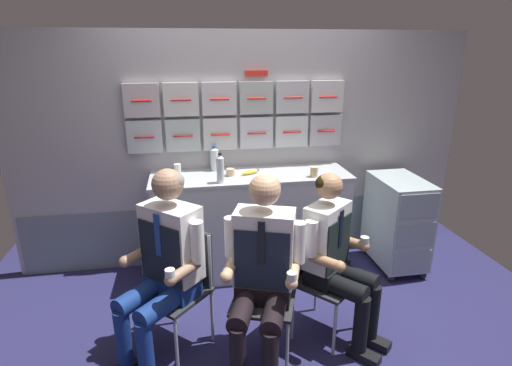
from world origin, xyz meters
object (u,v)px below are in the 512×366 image
(paper_cup_tan, at_px, (314,172))
(crew_member_by_counter, at_px, (337,253))
(service_trolley, at_px, (397,220))
(crew_member_left, at_px, (164,259))
(snack_banana, at_px, (250,172))
(folding_chair_left, at_px, (182,276))
(water_bottle_clear, at_px, (220,169))
(folding_chair_by_counter, at_px, (315,266))
(folding_chair_right, at_px, (266,281))
(crew_member_right, at_px, (262,267))

(paper_cup_tan, bearing_deg, crew_member_by_counter, -96.59)
(service_trolley, xyz_separation_m, crew_member_left, (-2.08, -0.83, 0.25))
(crew_member_by_counter, xyz_separation_m, snack_banana, (-0.43, 1.03, 0.29))
(folding_chair_left, relative_size, crew_member_left, 0.64)
(folding_chair_left, relative_size, crew_member_by_counter, 0.68)
(service_trolley, distance_m, water_bottle_clear, 1.74)
(crew_member_by_counter, bearing_deg, folding_chair_left, 171.94)
(water_bottle_clear, bearing_deg, crew_member_left, -118.77)
(folding_chair_by_counter, bearing_deg, paper_cup_tan, 74.44)
(crew_member_left, xyz_separation_m, folding_chair_right, (0.66, -0.05, -0.21))
(paper_cup_tan, relative_size, snack_banana, 0.51)
(service_trolley, xyz_separation_m, crew_member_by_counter, (-0.93, -0.86, 0.20))
(crew_member_right, xyz_separation_m, paper_cup_tan, (0.65, 1.03, 0.27))
(crew_member_right, bearing_deg, service_trolley, 34.64)
(crew_member_right, relative_size, crew_member_by_counter, 1.05)
(folding_chair_by_counter, bearing_deg, water_bottle_clear, 129.68)
(paper_cup_tan, bearing_deg, crew_member_left, -146.43)
(folding_chair_right, height_order, folding_chair_by_counter, same)
(paper_cup_tan, bearing_deg, crew_member_right, -122.25)
(service_trolley, distance_m, folding_chair_by_counter, 1.27)
(crew_member_right, bearing_deg, folding_chair_by_counter, 32.82)
(folding_chair_left, height_order, folding_chair_by_counter, same)
(crew_member_left, bearing_deg, folding_chair_left, 47.29)
(crew_member_by_counter, bearing_deg, service_trolley, 42.73)
(water_bottle_clear, bearing_deg, folding_chair_by_counter, -50.32)
(service_trolley, distance_m, paper_cup_tan, 0.98)
(crew_member_by_counter, relative_size, snack_banana, 7.10)
(crew_member_by_counter, bearing_deg, folding_chair_by_counter, 131.31)
(crew_member_left, distance_m, snack_banana, 1.25)
(folding_chair_left, distance_m, folding_chair_right, 0.58)
(crew_member_left, bearing_deg, water_bottle_clear, 61.23)
(crew_member_by_counter, bearing_deg, crew_member_right, -163.45)
(paper_cup_tan, bearing_deg, snack_banana, 163.02)
(crew_member_left, xyz_separation_m, crew_member_by_counter, (1.15, -0.03, -0.05))
(crew_member_left, height_order, snack_banana, crew_member_left)
(crew_member_left, height_order, folding_chair_by_counter, crew_member_left)
(folding_chair_by_counter, xyz_separation_m, snack_banana, (-0.32, 0.91, 0.45))
(folding_chair_by_counter, bearing_deg, snack_banana, 109.68)
(paper_cup_tan, bearing_deg, service_trolley, -0.50)
(water_bottle_clear, bearing_deg, crew_member_by_counter, -50.08)
(folding_chair_left, height_order, paper_cup_tan, paper_cup_tan)
(crew_member_left, xyz_separation_m, crew_member_right, (0.61, -0.20, -0.01))
(folding_chair_left, height_order, crew_member_by_counter, crew_member_by_counter)
(water_bottle_clear, relative_size, paper_cup_tan, 2.89)
(crew_member_left, distance_m, water_bottle_clear, 0.99)
(crew_member_left, height_order, crew_member_by_counter, crew_member_left)
(folding_chair_by_counter, bearing_deg, folding_chair_left, 178.39)
(folding_chair_by_counter, distance_m, water_bottle_clear, 1.09)
(folding_chair_left, distance_m, crew_member_right, 0.62)
(water_bottle_clear, distance_m, paper_cup_tan, 0.81)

